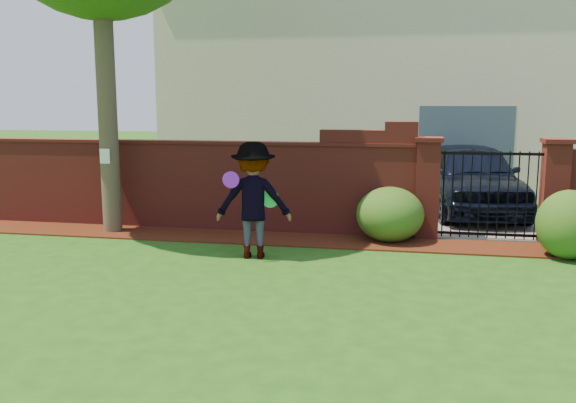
% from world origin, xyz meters
% --- Properties ---
extents(ground, '(80.00, 80.00, 0.01)m').
position_xyz_m(ground, '(0.00, 0.00, -0.01)').
color(ground, '#204F13').
rests_on(ground, ground).
extents(mulch_bed, '(11.10, 1.08, 0.03)m').
position_xyz_m(mulch_bed, '(-0.95, 3.34, 0.01)').
color(mulch_bed, '#39160A').
rests_on(mulch_bed, ground).
extents(brick_wall, '(8.70, 0.31, 2.16)m').
position_xyz_m(brick_wall, '(-2.01, 4.00, 0.93)').
color(brick_wall, maroon).
rests_on(brick_wall, ground).
extents(pillar_left, '(0.50, 0.50, 1.88)m').
position_xyz_m(pillar_left, '(2.40, 4.00, 0.96)').
color(pillar_left, maroon).
rests_on(pillar_left, ground).
extents(pillar_right, '(0.50, 0.50, 1.88)m').
position_xyz_m(pillar_right, '(4.60, 4.00, 0.96)').
color(pillar_right, maroon).
rests_on(pillar_right, ground).
extents(iron_gate, '(1.78, 0.03, 1.60)m').
position_xyz_m(iron_gate, '(3.50, 4.00, 0.85)').
color(iron_gate, black).
rests_on(iron_gate, ground).
extents(driveway, '(3.20, 8.00, 0.01)m').
position_xyz_m(driveway, '(3.50, 8.00, 0.01)').
color(driveway, slate).
rests_on(driveway, ground).
extents(house, '(12.40, 6.40, 6.30)m').
position_xyz_m(house, '(1.00, 12.00, 3.16)').
color(house, beige).
rests_on(house, ground).
extents(car, '(2.46, 4.93, 1.61)m').
position_xyz_m(car, '(3.49, 6.68, 0.81)').
color(car, black).
rests_on(car, ground).
extents(paper_notice, '(0.20, 0.01, 0.28)m').
position_xyz_m(paper_notice, '(-3.60, 3.21, 1.50)').
color(paper_notice, white).
rests_on(paper_notice, tree).
extents(shrub_left, '(1.23, 1.23, 1.00)m').
position_xyz_m(shrub_left, '(1.74, 3.59, 0.50)').
color(shrub_left, '#1F5118').
rests_on(shrub_left, ground).
extents(shrub_middle, '(1.03, 1.03, 1.13)m').
position_xyz_m(shrub_middle, '(4.61, 2.91, 0.56)').
color(shrub_middle, '#1F5118').
rests_on(shrub_middle, ground).
extents(man, '(1.33, 0.91, 1.89)m').
position_xyz_m(man, '(-0.41, 2.00, 0.95)').
color(man, gray).
rests_on(man, ground).
extents(frisbee_purple, '(0.27, 0.20, 0.26)m').
position_xyz_m(frisbee_purple, '(-0.67, 1.66, 1.32)').
color(frisbee_purple, purple).
rests_on(frisbee_purple, man).
extents(frisbee_green, '(0.30, 0.15, 0.29)m').
position_xyz_m(frisbee_green, '(-0.13, 2.02, 0.98)').
color(frisbee_green, green).
rests_on(frisbee_green, man).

